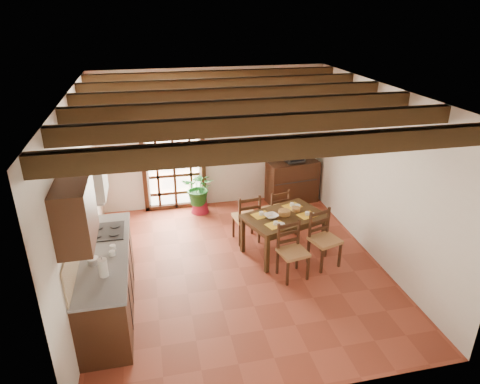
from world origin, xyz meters
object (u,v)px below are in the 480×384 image
object	(u,v)px
potted_plant	(199,186)
chair_near_left	(292,261)
kitchen_counter	(107,281)
chair_far_left	(246,226)
chair_far_right	(276,218)
crt_tv	(294,153)
chair_near_right	(324,249)
dining_table	(284,220)
pendant_lamp	(286,132)
sideboard	(292,182)

from	to	relation	value
potted_plant	chair_near_left	bearing A→B (deg)	-66.68
kitchen_counter	potted_plant	xyz separation A→B (m)	(1.61, 2.73, 0.10)
chair_far_left	chair_far_right	xyz separation A→B (m)	(0.60, 0.21, -0.02)
chair_near_left	crt_tv	bearing A→B (deg)	60.74
kitchen_counter	chair_near_right	bearing A→B (deg)	7.15
dining_table	chair_near_left	world-z (taller)	chair_near_left
chair_near_left	pendant_lamp	xyz separation A→B (m)	(0.09, 0.82, 1.80)
pendant_lamp	chair_near_right	bearing A→B (deg)	-49.77
kitchen_counter	pendant_lamp	size ratio (longest dim) A/B	2.66
dining_table	chair_near_right	world-z (taller)	chair_near_right
crt_tv	potted_plant	world-z (taller)	potted_plant
chair_near_left	crt_tv	distance (m)	2.88
chair_far_left	sideboard	world-z (taller)	chair_far_left
sideboard	chair_far_right	bearing A→B (deg)	-128.40
chair_far_left	pendant_lamp	size ratio (longest dim) A/B	1.08
crt_tv	potted_plant	distance (m)	2.04
potted_plant	pendant_lamp	bearing A→B (deg)	-55.48
chair_near_right	chair_far_left	bearing A→B (deg)	118.89
chair_far_left	sideboard	distance (m)	1.92
chair_near_right	chair_far_left	world-z (taller)	chair_near_right
kitchen_counter	chair_far_left	bearing A→B (deg)	32.32
crt_tv	pendant_lamp	size ratio (longest dim) A/B	0.51
chair_near_left	pendant_lamp	bearing A→B (deg)	73.53
kitchen_counter	pendant_lamp	bearing A→B (deg)	20.19
kitchen_counter	pendant_lamp	distance (m)	3.37
chair_far_left	chair_far_right	bearing A→B (deg)	-168.25
chair_far_left	potted_plant	bearing A→B (deg)	-70.65
dining_table	chair_near_right	xyz separation A→B (m)	(0.52, -0.51, -0.32)
chair_near_right	chair_far_right	xyz separation A→B (m)	(-0.43, 1.23, -0.02)
dining_table	kitchen_counter	bearing A→B (deg)	179.17
sideboard	potted_plant	world-z (taller)	potted_plant
dining_table	sideboard	world-z (taller)	sideboard
dining_table	potted_plant	xyz separation A→B (m)	(-1.18, 1.81, -0.03)
pendant_lamp	crt_tv	bearing A→B (deg)	65.96
potted_plant	pendant_lamp	size ratio (longest dim) A/B	2.17
kitchen_counter	chair_near_right	xyz separation A→B (m)	(3.30, 0.41, -0.19)
dining_table	chair_near_left	size ratio (longest dim) A/B	1.67
dining_table	potted_plant	size ratio (longest dim) A/B	0.81
sideboard	potted_plant	size ratio (longest dim) A/B	0.57
chair_far_left	pendant_lamp	distance (m)	1.91
dining_table	chair_far_right	size ratio (longest dim) A/B	1.72
chair_near_left	kitchen_counter	bearing A→B (deg)	173.78
chair_near_right	pendant_lamp	size ratio (longest dim) A/B	1.09
dining_table	chair_far_left	bearing A→B (deg)	116.29
chair_near_left	chair_far_right	xyz separation A→B (m)	(0.17, 1.44, -0.01)
chair_far_left	crt_tv	distance (m)	2.07
kitchen_counter	chair_far_right	size ratio (longest dim) A/B	2.62
pendant_lamp	chair_far_right	bearing A→B (deg)	82.14
sideboard	pendant_lamp	distance (m)	2.56
dining_table	chair_near_right	bearing A→B (deg)	-63.85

